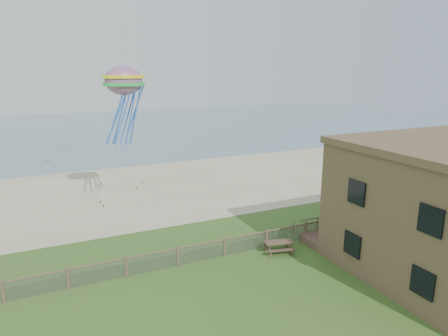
% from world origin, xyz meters
% --- Properties ---
extents(ground, '(160.00, 160.00, 0.00)m').
position_xyz_m(ground, '(0.00, 0.00, 0.00)').
color(ground, '#375D1F').
rests_on(ground, ground).
extents(sand_beach, '(72.00, 20.00, 0.02)m').
position_xyz_m(sand_beach, '(0.00, 22.00, 0.00)').
color(sand_beach, tan).
rests_on(sand_beach, ground).
extents(ocean, '(160.00, 68.00, 0.02)m').
position_xyz_m(ocean, '(0.00, 66.00, 0.00)').
color(ocean, slate).
rests_on(ocean, ground).
extents(chainlink_fence, '(36.20, 0.20, 1.25)m').
position_xyz_m(chainlink_fence, '(0.00, 6.00, 0.55)').
color(chainlink_fence, brown).
rests_on(chainlink_fence, ground).
extents(motel_deck, '(15.00, 2.00, 0.50)m').
position_xyz_m(motel_deck, '(13.00, 5.00, 0.25)').
color(motel_deck, brown).
rests_on(motel_deck, ground).
extents(picnic_table, '(2.03, 1.70, 0.75)m').
position_xyz_m(picnic_table, '(3.28, 5.00, 0.37)').
color(picnic_table, brown).
rests_on(picnic_table, ground).
extents(octopus_kite, '(3.80, 3.31, 6.54)m').
position_xyz_m(octopus_kite, '(-3.45, 16.61, 8.71)').
color(octopus_kite, '#FF6028').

